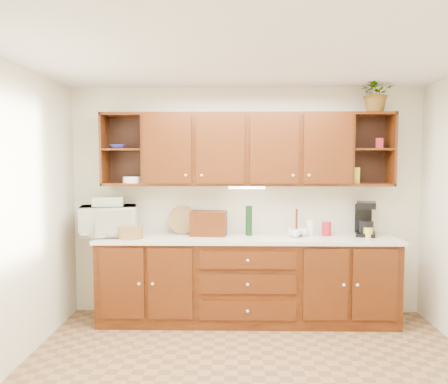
{
  "coord_description": "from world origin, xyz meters",
  "views": [
    {
      "loc": [
        -0.16,
        -3.27,
        1.76
      ],
      "look_at": [
        -0.24,
        1.15,
        1.45
      ],
      "focal_mm": 35.0,
      "sensor_mm": 36.0,
      "label": 1
    }
  ],
  "objects_px": {
    "bread_box": "(209,223)",
    "coffee_maker": "(365,219)",
    "potted_plant": "(376,93)",
    "microwave": "(109,221)"
  },
  "relations": [
    {
      "from": "bread_box",
      "to": "coffee_maker",
      "type": "height_order",
      "value": "coffee_maker"
    },
    {
      "from": "bread_box",
      "to": "potted_plant",
      "type": "xyz_separation_m",
      "value": [
        1.82,
        0.03,
        1.42
      ]
    },
    {
      "from": "microwave",
      "to": "coffee_maker",
      "type": "bearing_deg",
      "value": -11.64
    },
    {
      "from": "bread_box",
      "to": "microwave",
      "type": "bearing_deg",
      "value": -172.18
    },
    {
      "from": "bread_box",
      "to": "coffee_maker",
      "type": "bearing_deg",
      "value": 5.74
    },
    {
      "from": "bread_box",
      "to": "coffee_maker",
      "type": "distance_m",
      "value": 1.73
    },
    {
      "from": "potted_plant",
      "to": "bread_box",
      "type": "bearing_deg",
      "value": -179.13
    },
    {
      "from": "coffee_maker",
      "to": "potted_plant",
      "type": "bearing_deg",
      "value": 19.86
    },
    {
      "from": "microwave",
      "to": "coffee_maker",
      "type": "height_order",
      "value": "coffee_maker"
    },
    {
      "from": "microwave",
      "to": "bread_box",
      "type": "bearing_deg",
      "value": -10.37
    }
  ]
}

